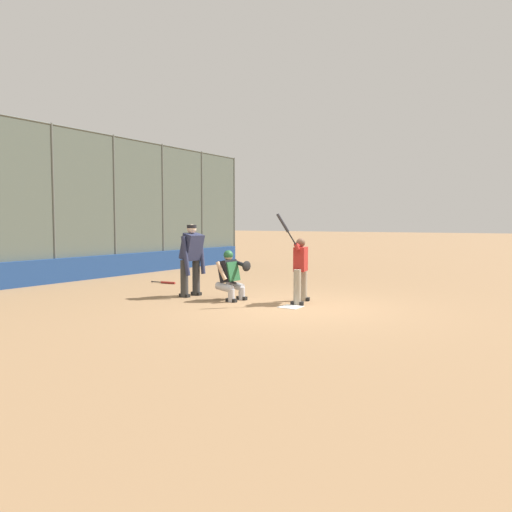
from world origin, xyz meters
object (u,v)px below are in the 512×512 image
Objects in this scene: batter_at_plate at (300,268)px; spare_bat_near_backstop at (166,282)px; umpire_home at (192,258)px; catcher_behind_plate at (231,274)px.

batter_at_plate is 2.35× the size of spare_bat_near_backstop.
umpire_home reaches higher than spare_bat_near_backstop.
catcher_behind_plate is at bearing 94.46° from umpire_home.
umpire_home is 2.90m from spare_bat_near_backstop.
umpire_home is 2.06× the size of spare_bat_near_backstop.
spare_bat_near_backstop is (-1.02, -4.98, -0.76)m from batter_at_plate.
spare_bat_near_backstop is at bearing -111.68° from catcher_behind_plate.
batter_at_plate is 1.14× the size of umpire_home.
spare_bat_near_backstop is (-1.54, -3.45, -0.57)m from catcher_behind_plate.
spare_bat_near_backstop is (-1.55, -2.27, -0.92)m from umpire_home.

